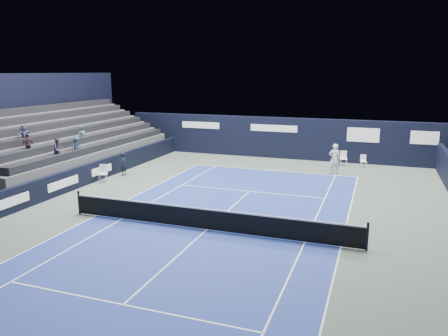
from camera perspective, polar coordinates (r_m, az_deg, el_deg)
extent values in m
plane|color=#48554D|center=(20.29, -0.16, -6.22)|extent=(48.00, 48.00, 0.00)
cube|color=navy|center=(18.53, -2.28, -8.08)|extent=(10.97, 23.77, 0.01)
cube|color=white|center=(31.91, 15.36, 1.15)|extent=(0.54, 0.53, 0.04)
cube|color=white|center=(32.06, 15.33, 1.72)|extent=(0.45, 0.13, 0.54)
cylinder|color=white|center=(32.16, 15.63, 0.79)|extent=(0.03, 0.03, 0.48)
cylinder|color=white|center=(32.10, 14.94, 0.81)|extent=(0.03, 0.03, 0.48)
cylinder|color=white|center=(31.81, 15.73, 0.66)|extent=(0.03, 0.03, 0.48)
cylinder|color=white|center=(31.75, 15.03, 0.67)|extent=(0.03, 0.03, 0.48)
cube|color=white|center=(32.06, 15.33, 1.88)|extent=(0.38, 0.17, 0.35)
cube|color=white|center=(31.68, 17.77, 0.80)|extent=(0.48, 0.47, 0.04)
cube|color=white|center=(31.80, 17.72, 1.29)|extent=(0.38, 0.14, 0.47)
cylinder|color=white|center=(31.92, 17.97, 0.49)|extent=(0.02, 0.02, 0.41)
cylinder|color=white|center=(31.83, 17.38, 0.50)|extent=(0.02, 0.02, 0.41)
cylinder|color=white|center=(31.62, 18.11, 0.37)|extent=(0.02, 0.02, 0.41)
cylinder|color=white|center=(31.53, 17.53, 0.38)|extent=(0.02, 0.02, 0.41)
cube|color=silver|center=(27.16, -15.54, -0.77)|extent=(0.59, 0.58, 0.04)
cube|color=silver|center=(27.30, -15.47, -0.08)|extent=(0.45, 0.19, 0.56)
cylinder|color=silver|center=(27.35, -15.01, -1.18)|extent=(0.03, 0.03, 0.49)
cylinder|color=silver|center=(27.45, -15.82, -1.18)|extent=(0.03, 0.03, 0.49)
cylinder|color=silver|center=(26.99, -15.20, -1.37)|extent=(0.03, 0.03, 0.49)
cylinder|color=silver|center=(27.09, -16.02, -1.37)|extent=(0.03, 0.03, 0.49)
imported|color=black|center=(28.52, -12.96, 0.49)|extent=(0.37, 0.55, 1.46)
cube|color=white|center=(29.44, 6.36, -0.33)|extent=(10.97, 0.06, 0.00)
cube|color=white|center=(17.37, 15.03, -9.93)|extent=(0.06, 23.77, 0.00)
cube|color=white|center=(21.09, -16.33, -5.98)|extent=(0.06, 23.77, 0.00)
cube|color=white|center=(17.51, 10.50, -9.52)|extent=(0.06, 23.77, 0.00)
cube|color=white|center=(20.34, -13.17, -6.49)|extent=(0.06, 23.77, 0.00)
cube|color=white|center=(24.29, 3.36, -3.05)|extent=(8.23, 0.06, 0.00)
cube|color=white|center=(13.35, -13.03, -16.99)|extent=(8.23, 0.06, 0.00)
cube|color=white|center=(18.52, -2.28, -8.06)|extent=(0.06, 12.80, 0.00)
cube|color=white|center=(29.29, 6.29, -0.39)|extent=(0.06, 0.30, 0.00)
cylinder|color=black|center=(17.15, 18.21, -8.50)|extent=(0.10, 0.10, 1.10)
cylinder|color=black|center=(21.46, -18.41, -4.29)|extent=(0.10, 0.10, 1.10)
cube|color=black|center=(18.37, -2.29, -6.74)|extent=(12.80, 0.03, 0.86)
cube|color=white|center=(18.23, -2.30, -5.41)|extent=(12.80, 0.05, 0.06)
cube|color=black|center=(33.59, 8.25, 3.88)|extent=(26.00, 0.60, 3.10)
cube|color=silver|center=(35.22, -3.09, 5.62)|extent=(3.20, 0.02, 0.50)
cube|color=silver|center=(33.39, 6.50, 5.18)|extent=(3.60, 0.02, 0.50)
cube|color=silver|center=(32.57, 17.71, 4.13)|extent=(2.20, 0.02, 1.00)
cube|color=silver|center=(32.70, 24.73, 3.60)|extent=(1.80, 0.02, 0.90)
cube|color=black|center=(27.90, -15.94, -0.22)|extent=(0.30, 22.00, 1.20)
cube|color=silver|center=(22.65, -25.85, -3.91)|extent=(0.02, 2.00, 0.45)
cube|color=silver|center=(25.12, -20.22, -1.90)|extent=(0.02, 2.40, 0.45)
cube|color=silver|center=(27.81, -15.65, -0.24)|extent=(0.02, 2.00, 0.45)
cube|color=#454648|center=(29.00, -15.80, 0.72)|extent=(0.90, 16.00, 1.65)
cube|color=#515154|center=(29.48, -17.25, 1.26)|extent=(0.90, 16.00, 2.10)
cube|color=#515153|center=(29.98, -18.66, 1.78)|extent=(0.90, 16.00, 2.55)
cube|color=#515153|center=(30.50, -20.02, 2.29)|extent=(0.90, 16.00, 3.00)
cube|color=#525255|center=(31.05, -21.34, 2.77)|extent=(0.90, 16.00, 3.45)
cube|color=#555557|center=(31.61, -22.61, 3.24)|extent=(0.90, 16.00, 3.90)
cube|color=black|center=(28.81, -15.92, 2.71)|extent=(0.63, 15.20, 0.40)
cube|color=black|center=(29.27, -17.41, 3.66)|extent=(0.63, 15.20, 0.40)
cube|color=black|center=(29.76, -18.86, 4.57)|extent=(0.63, 15.20, 0.40)
cube|color=black|center=(30.27, -20.26, 5.45)|extent=(0.63, 15.20, 0.40)
cube|color=black|center=(30.81, -21.62, 6.30)|extent=(0.63, 15.20, 0.40)
cube|color=black|center=(31.37, -22.94, 7.12)|extent=(0.63, 15.20, 0.40)
cube|color=black|center=(31.96, -23.80, 5.50)|extent=(0.60, 18.00, 6.40)
imported|color=#392742|center=(25.80, -20.83, 2.24)|extent=(0.62, 0.72, 1.26)
imported|color=#22334F|center=(26.97, -18.74, 2.73)|extent=(0.46, 0.78, 1.19)
imported|color=#44292E|center=(25.43, -24.24, 2.79)|extent=(0.42, 0.75, 1.21)
imported|color=#345743|center=(28.86, -18.01, 4.19)|extent=(0.50, 0.61, 1.09)
imported|color=#3C3F6D|center=(26.51, -24.66, 3.98)|extent=(0.43, 1.06, 1.11)
imported|color=silver|center=(29.10, 14.23, 1.17)|extent=(0.81, 0.62, 1.97)
cylinder|color=black|center=(28.81, 13.88, 1.21)|extent=(0.03, 0.29, 0.13)
torus|color=black|center=(28.55, 13.84, 1.31)|extent=(0.30, 0.13, 0.29)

